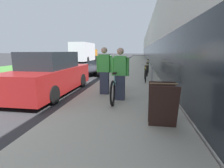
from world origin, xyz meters
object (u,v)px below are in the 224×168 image
Objects in this scene: cruiser_bike_farthest at (148,67)px; person_bystander at (104,71)px; person_rider at (120,74)px; sandwich_board_sign at (163,104)px; moving_truck at (84,52)px; tandem_bicycle at (117,85)px; cruiser_bike_nearest at (145,74)px; parked_sedan_curbside at (51,75)px; bike_rack_hoop at (152,73)px; vintage_roadster_curbside at (93,68)px; cruiser_bike_middle at (147,70)px.

person_bystander is at bearing -104.44° from cruiser_bike_farthest.
person_bystander reaches higher than person_rider.
person_rider is at bearing 121.21° from sandwich_board_sign.
moving_truck is at bearing 109.83° from person_bystander.
cruiser_bike_farthest is at bearing 79.88° from tandem_bicycle.
parked_sedan_curbside reaches higher than cruiser_bike_nearest.
tandem_bicycle reaches higher than bike_rack_hoop.
bike_rack_hoop is at bearing -45.47° from vintage_roadster_curbside.
cruiser_bike_nearest is at bearing 106.36° from bike_rack_hoop.
parked_sedan_curbside reaches higher than cruiser_bike_middle.
parked_sedan_curbside is (-2.16, 0.20, -0.22)m from person_bystander.
sandwich_board_sign is 4.72m from parked_sedan_curbside.
person_bystander is at bearing -116.47° from cruiser_bike_nearest.
sandwich_board_sign reaches higher than vintage_roadster_curbside.
cruiser_bike_nearest is 1.80× the size of sandwich_board_sign.
vintage_roadster_curbside is (-3.58, 2.98, -0.06)m from cruiser_bike_nearest.
person_rider is 2.14m from sandwich_board_sign.
cruiser_bike_middle is (1.04, 5.68, -0.46)m from person_rider.
moving_truck is at bearing 121.09° from cruiser_bike_middle.
moving_truck reaches higher than sandwich_board_sign.
cruiser_bike_middle is at bearing 77.49° from tandem_bicycle.
person_rider reaches higher than cruiser_bike_nearest.
cruiser_bike_farthest is at bearing 86.22° from cruiser_bike_middle.
tandem_bicycle is 7.48m from cruiser_bike_farthest.
tandem_bicycle is 2.73m from parked_sedan_curbside.
vintage_roadster_curbside is at bearing 164.35° from cruiser_bike_middle.
moving_truck is at bearing 110.85° from tandem_bicycle.
parked_sedan_curbside is at bearing 169.49° from tandem_bicycle.
vintage_roadster_curbside is (-3.74, 1.05, -0.07)m from cruiser_bike_middle.
person_bystander is at bearing -5.18° from parked_sedan_curbside.
cruiser_bike_nearest is 1.94m from cruiser_bike_middle.
parked_sedan_curbside reaches higher than bike_rack_hoop.
parked_sedan_curbside is (-2.80, 0.86, -0.20)m from person_rider.
person_bystander is 0.22× the size of moving_truck.
person_bystander reaches higher than sandwich_board_sign.
person_bystander is 5.31m from cruiser_bike_middle.
bike_rack_hoop is at bearing 61.82° from tandem_bicycle.
bike_rack_hoop is at bearing -87.52° from cruiser_bike_middle.
parked_sedan_curbside is (-3.97, -1.94, 0.11)m from bike_rack_hoop.
moving_truck is at bearing 110.83° from person_rider.
moving_truck reaches higher than parked_sedan_curbside.
vintage_roadster_curbside is (0.11, 5.86, -0.33)m from parked_sedan_curbside.
parked_sedan_curbside reaches higher than vintage_roadster_curbside.
tandem_bicycle is at bearing -102.51° from cruiser_bike_middle.
person_bystander is 0.36× the size of parked_sedan_curbside.
person_bystander is 1.01× the size of cruiser_bike_middle.
person_bystander is at bearing -70.17° from moving_truck.
moving_truck is at bearing 111.76° from sandwich_board_sign.
parked_sedan_curbside reaches higher than tandem_bicycle.
tandem_bicycle is 21.10m from moving_truck.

